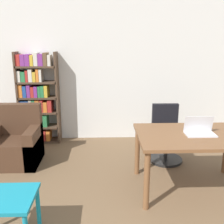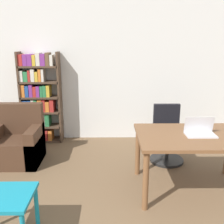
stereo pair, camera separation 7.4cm
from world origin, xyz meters
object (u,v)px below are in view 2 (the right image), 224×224
(bookshelf, at_px, (39,99))
(desk, at_px, (194,142))
(office_chair, at_px, (167,137))
(side_table_blue, at_px, (3,204))
(laptop, at_px, (200,131))
(armchair, at_px, (17,144))

(bookshelf, bearing_deg, desk, -36.70)
(office_chair, height_order, bookshelf, bookshelf)
(side_table_blue, bearing_deg, laptop, 23.91)
(desk, xyz_separation_m, office_chair, (-0.13, 0.91, -0.27))
(desk, height_order, armchair, armchair)
(armchair, bearing_deg, bookshelf, 80.61)
(desk, xyz_separation_m, armchair, (-2.58, 0.87, -0.36))
(laptop, relative_size, bookshelf, 0.21)
(desk, height_order, side_table_blue, desk)
(office_chair, bearing_deg, desk, -81.92)
(side_table_blue, bearing_deg, desk, 24.53)
(side_table_blue, bearing_deg, office_chair, 43.69)
(desk, relative_size, laptop, 3.88)
(laptop, xyz_separation_m, armchair, (-2.65, 0.87, -0.51))
(armchair, bearing_deg, side_table_blue, -74.51)
(office_chair, height_order, armchair, armchair)
(desk, distance_m, laptop, 0.16)
(desk, xyz_separation_m, laptop, (0.07, 0.00, 0.15))
(laptop, relative_size, armchair, 0.40)
(laptop, bearing_deg, side_table_blue, -156.09)
(laptop, xyz_separation_m, office_chair, (-0.20, 0.91, -0.42))
(office_chair, xyz_separation_m, side_table_blue, (-1.95, -1.86, 0.04))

